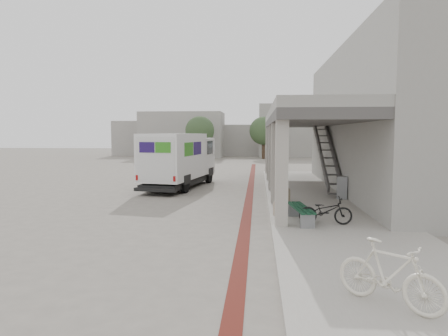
# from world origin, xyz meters

# --- Properties ---
(ground) EXTENTS (120.00, 120.00, 0.00)m
(ground) POSITION_xyz_m (0.00, 0.00, 0.00)
(ground) COLOR #6B655C
(ground) RESTS_ON ground
(bike_lane_stripe) EXTENTS (0.35, 40.00, 0.01)m
(bike_lane_stripe) POSITION_xyz_m (1.00, 2.00, 0.01)
(bike_lane_stripe) COLOR #511710
(bike_lane_stripe) RESTS_ON ground
(sidewalk) EXTENTS (4.40, 28.00, 0.12)m
(sidewalk) POSITION_xyz_m (4.00, 0.00, 0.06)
(sidewalk) COLOR gray
(sidewalk) RESTS_ON ground
(transit_building) EXTENTS (7.60, 17.00, 7.00)m
(transit_building) POSITION_xyz_m (6.83, 4.50, 3.40)
(transit_building) COLOR gray
(transit_building) RESTS_ON ground
(distant_backdrop) EXTENTS (28.00, 10.00, 6.50)m
(distant_backdrop) POSITION_xyz_m (-2.84, 35.89, 2.70)
(distant_backdrop) COLOR gray
(distant_backdrop) RESTS_ON ground
(tree_left) EXTENTS (3.20, 3.20, 4.80)m
(tree_left) POSITION_xyz_m (-5.00, 28.00, 3.18)
(tree_left) COLOR #38281C
(tree_left) RESTS_ON ground
(tree_mid) EXTENTS (3.20, 3.20, 4.80)m
(tree_mid) POSITION_xyz_m (2.00, 30.00, 3.18)
(tree_mid) COLOR #38281C
(tree_mid) RESTS_ON ground
(tree_right) EXTENTS (3.20, 3.20, 4.80)m
(tree_right) POSITION_xyz_m (10.00, 29.00, 3.18)
(tree_right) COLOR #38281C
(tree_right) RESTS_ON ground
(fedex_truck) EXTENTS (3.16, 7.05, 2.90)m
(fedex_truck) POSITION_xyz_m (-2.82, 5.55, 1.55)
(fedex_truck) COLOR black
(fedex_truck) RESTS_ON ground
(bench) EXTENTS (0.72, 2.10, 0.48)m
(bench) POSITION_xyz_m (2.74, -2.96, 0.47)
(bench) COLOR slate
(bench) RESTS_ON sidewalk
(bollard_near) EXTENTS (0.37, 0.37, 0.56)m
(bollard_near) POSITION_xyz_m (2.10, -1.99, 0.40)
(bollard_near) COLOR gray
(bollard_near) RESTS_ON sidewalk
(bollard_far) EXTENTS (0.39, 0.39, 0.59)m
(bollard_far) POSITION_xyz_m (2.55, 1.06, 0.41)
(bollard_far) COLOR tan
(bollard_far) RESTS_ON sidewalk
(utility_cabinet) EXTENTS (0.53, 0.64, 0.96)m
(utility_cabinet) POSITION_xyz_m (5.00, 1.80, 0.60)
(utility_cabinet) COLOR gray
(utility_cabinet) RESTS_ON sidewalk
(bicycle_black) EXTENTS (1.62, 0.57, 0.85)m
(bicycle_black) POSITION_xyz_m (3.47, -3.24, 0.55)
(bicycle_black) COLOR black
(bicycle_black) RESTS_ON sidewalk
(bicycle_cream) EXTENTS (1.68, 1.59, 1.08)m
(bicycle_cream) POSITION_xyz_m (3.52, -9.11, 0.66)
(bicycle_cream) COLOR silver
(bicycle_cream) RESTS_ON sidewalk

